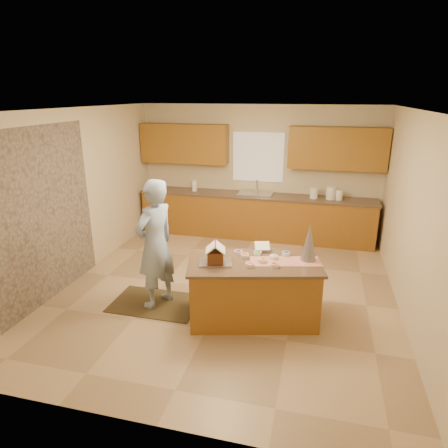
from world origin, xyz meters
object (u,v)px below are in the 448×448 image
(tinsel_tree, at_px, (309,242))
(gingerbread_house, at_px, (215,255))
(boy, at_px, (155,244))
(island_base, at_px, (253,292))

(tinsel_tree, xyz_separation_m, gingerbread_house, (-1.15, -0.38, -0.13))
(boy, xyz_separation_m, gingerbread_house, (0.91, -0.20, 0.02))
(gingerbread_house, bearing_deg, tinsel_tree, 18.39)
(boy, distance_m, gingerbread_house, 0.94)
(island_base, distance_m, boy, 1.48)
(island_base, relative_size, tinsel_tree, 3.27)
(tinsel_tree, bearing_deg, boy, -174.97)
(island_base, bearing_deg, gingerbread_house, -174.81)
(boy, bearing_deg, island_base, 110.92)
(island_base, xyz_separation_m, gingerbread_house, (-0.47, -0.17, 0.55))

